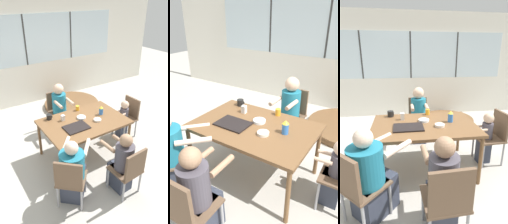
% 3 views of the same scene
% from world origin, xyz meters
% --- Properties ---
extents(ground_plane, '(16.00, 16.00, 0.00)m').
position_xyz_m(ground_plane, '(0.00, 0.00, 0.00)').
color(ground_plane, '#B2ADA3').
extents(wall_back_with_windows, '(8.40, 0.08, 2.80)m').
position_xyz_m(wall_back_with_windows, '(0.00, 2.72, 1.42)').
color(wall_back_with_windows, white).
rests_on(wall_back_with_windows, ground_plane).
extents(dining_table, '(1.47, 0.99, 0.74)m').
position_xyz_m(dining_table, '(0.00, 0.00, 0.68)').
color(dining_table, brown).
rests_on(dining_table, ground_plane).
extents(chair_for_woman_green_shirt, '(0.42, 0.42, 0.85)m').
position_xyz_m(chair_for_woman_green_shirt, '(0.05, -1.15, 0.50)').
color(chair_for_woman_green_shirt, brown).
rests_on(chair_for_woman_green_shirt, ground_plane).
extents(chair_for_man_blue_shirt, '(0.41, 0.41, 0.85)m').
position_xyz_m(chair_for_man_blue_shirt, '(0.03, 1.15, 0.50)').
color(chair_for_man_blue_shirt, brown).
rests_on(chair_for_man_blue_shirt, ground_plane).
extents(chair_for_man_teal_shirt, '(0.57, 0.57, 0.85)m').
position_xyz_m(chair_for_man_teal_shirt, '(-0.78, -0.85, 0.50)').
color(chair_for_man_teal_shirt, brown).
rests_on(chair_for_man_teal_shirt, ground_plane).
extents(chair_for_toddler, '(0.42, 0.42, 0.85)m').
position_xyz_m(chair_for_toddler, '(1.15, 0.06, 0.50)').
color(chair_for_toddler, brown).
rests_on(chair_for_toddler, ground_plane).
extents(person_woman_green_shirt, '(0.32, 0.53, 1.02)m').
position_xyz_m(person_woman_green_shirt, '(0.04, -0.98, 0.46)').
color(person_woman_green_shirt, '#333847').
rests_on(person_woman_green_shirt, ground_plane).
extents(person_man_blue_shirt, '(0.33, 0.56, 1.10)m').
position_xyz_m(person_man_blue_shirt, '(0.03, 0.98, 0.50)').
color(person_man_blue_shirt, '#333847').
rests_on(person_man_blue_shirt, ground_plane).
extents(person_man_teal_shirt, '(0.69, 0.71, 1.02)m').
position_xyz_m(person_man_teal_shirt, '(-0.66, -0.72, 0.45)').
color(person_man_teal_shirt, '#333847').
rests_on(person_man_teal_shirt, ground_plane).
extents(person_toddler, '(0.33, 0.20, 0.84)m').
position_xyz_m(person_toddler, '(0.99, 0.05, 0.41)').
color(person_toddler, '#333847').
rests_on(person_toddler, ground_plane).
extents(food_tray_dark, '(0.41, 0.29, 0.02)m').
position_xyz_m(food_tray_dark, '(-0.23, -0.12, 0.75)').
color(food_tray_dark, black).
rests_on(food_tray_dark, dining_table).
extents(coffee_mug, '(0.10, 0.09, 0.09)m').
position_xyz_m(coffee_mug, '(-0.49, 0.39, 0.79)').
color(coffee_mug, black).
rests_on(coffee_mug, dining_table).
extents(sippy_cup, '(0.08, 0.08, 0.17)m').
position_xyz_m(sippy_cup, '(0.40, 0.03, 0.83)').
color(sippy_cup, blue).
rests_on(sippy_cup, dining_table).
extents(juice_glass, '(0.07, 0.07, 0.09)m').
position_xyz_m(juice_glass, '(0.11, 0.41, 0.79)').
color(juice_glass, gold).
rests_on(juice_glass, dining_table).
extents(milk_carton_small, '(0.06, 0.06, 0.11)m').
position_xyz_m(milk_carton_small, '(-0.30, 0.22, 0.79)').
color(milk_carton_small, silver).
rests_on(milk_carton_small, dining_table).
extents(bowl_white_shallow, '(0.14, 0.14, 0.03)m').
position_xyz_m(bowl_white_shallow, '(0.20, -0.12, 0.76)').
color(bowl_white_shallow, silver).
rests_on(bowl_white_shallow, dining_table).
extents(bowl_cereal, '(0.16, 0.16, 0.03)m').
position_xyz_m(bowl_cereal, '(0.01, 0.10, 0.76)').
color(bowl_cereal, silver).
rests_on(bowl_cereal, dining_table).
extents(folded_table_stack, '(1.45, 1.45, 0.12)m').
position_xyz_m(folded_table_stack, '(0.82, 1.88, 0.06)').
color(folded_table_stack, brown).
rests_on(folded_table_stack, ground_plane).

